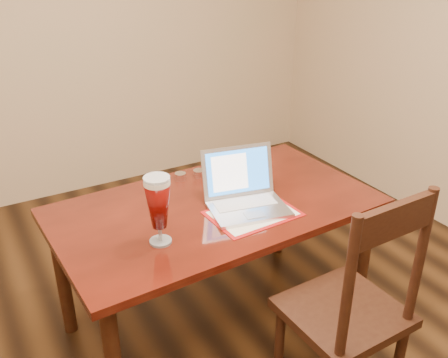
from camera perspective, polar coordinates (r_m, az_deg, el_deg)
dining_table at (r=2.46m, az=-1.02°, el=-4.52°), size 1.59×0.94×1.04m
dining_chair at (r=2.19m, az=14.25°, el=-14.37°), size 0.47×0.45×1.09m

